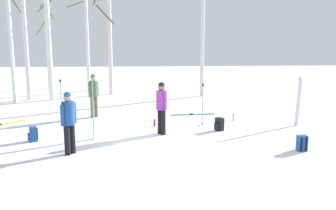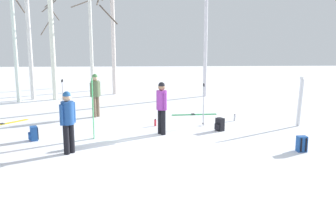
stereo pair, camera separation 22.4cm
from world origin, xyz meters
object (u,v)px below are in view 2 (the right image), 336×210
object	(u,v)px
water_bottle_0	(155,123)
birch_tree_1	(27,21)
ski_pair_planted_0	(300,102)
ski_pair_lying_0	(3,124)
ski_pair_planted_1	(93,109)
ski_poles_1	(203,103)
person_1	(68,118)
birch_tree_6	(206,17)
ski_pair_lying_1	(194,115)
birch_tree_2	(51,38)
backpack_0	(220,125)
backpack_1	(33,134)
ski_poles_0	(63,98)
birch_tree_4	(90,20)
person_2	(95,92)
birch_tree_3	(51,18)
person_3	(162,105)
backpack_2	(302,144)
birch_tree_0	(13,21)
birch_tree_5	(112,37)
water_bottle_1	(235,118)

from	to	relation	value
water_bottle_0	birch_tree_1	bearing A→B (deg)	136.19
ski_pair_planted_0	ski_pair_lying_0	world-z (taller)	ski_pair_planted_0
ski_pair_planted_1	ski_pair_lying_0	size ratio (longest dim) A/B	1.19
ski_pair_lying_0	ski_poles_1	size ratio (longest dim) A/B	1.06
person_1	ski_pair_planted_1	bearing A→B (deg)	73.27
ski_pair_lying_0	ski_poles_1	distance (m)	7.32
ski_pair_planted_1	birch_tree_6	xyz separation A→B (m)	(4.64, 8.16, 3.18)
ski_pair_lying_1	birch_tree_2	size ratio (longest dim) A/B	0.31
backpack_0	birch_tree_2	xyz separation A→B (m)	(-8.35, 10.75, 2.88)
person_1	backpack_1	distance (m)	2.07
ski_poles_0	ski_poles_1	world-z (taller)	ski_poles_0
ski_pair_planted_0	birch_tree_4	world-z (taller)	birch_tree_4
person_2	birch_tree_3	distance (m)	5.85
ski_pair_lying_1	person_3	bearing A→B (deg)	-115.31
person_3	birch_tree_4	world-z (taller)	birch_tree_4
person_1	birch_tree_1	distance (m)	10.22
backpack_2	birch_tree_4	bearing A→B (deg)	122.51
ski_poles_0	ski_poles_1	bearing A→B (deg)	-13.61
ski_pair_lying_1	birch_tree_4	distance (m)	9.70
person_1	ski_poles_0	distance (m)	4.45
person_3	ski_pair_lying_0	bearing A→B (deg)	164.36
ski_poles_0	birch_tree_0	size ratio (longest dim) A/B	0.20
ski_poles_0	birch_tree_1	world-z (taller)	birch_tree_1
ski_pair_lying_0	birch_tree_3	distance (m)	6.72
ski_pair_planted_0	person_2	bearing A→B (deg)	165.91
backpack_0	ski_poles_0	bearing A→B (deg)	160.41
person_2	birch_tree_3	xyz separation A→B (m)	(-2.69, 4.19, 3.08)
ski_pair_planted_0	backpack_2	distance (m)	3.17
water_bottle_0	birch_tree_0	distance (m)	9.27
person_1	person_2	distance (m)	4.68
birch_tree_5	ski_poles_1	bearing A→B (deg)	-62.36
ski_pair_lying_1	birch_tree_6	size ratio (longest dim) A/B	0.23
person_3	birch_tree_4	bearing A→B (deg)	111.00
person_1	person_3	bearing A→B (deg)	36.66
backpack_2	birch_tree_1	xyz separation A→B (m)	(-10.26, 9.11, 3.70)
person_2	person_3	world-z (taller)	same
person_2	birch_tree_6	bearing A→B (deg)	44.42
backpack_1	ski_pair_lying_1	bearing A→B (deg)	33.52
water_bottle_1	ski_poles_1	bearing A→B (deg)	-151.34
birch_tree_3	birch_tree_6	world-z (taller)	birch_tree_6
ski_poles_1	backpack_2	distance (m)	3.94
ski_poles_0	ski_pair_planted_0	bearing A→B (deg)	-9.79
birch_tree_3	backpack_1	bearing A→B (deg)	-80.34
ski_pair_planted_1	ski_pair_lying_1	bearing A→B (deg)	44.04
ski_poles_0	water_bottle_1	distance (m)	6.61
ski_pair_lying_1	water_bottle_0	world-z (taller)	water_bottle_0
backpack_1	birch_tree_1	distance (m)	8.86
ski_pair_lying_0	person_1	bearing A→B (deg)	-48.07
birch_tree_2	birch_tree_5	xyz separation A→B (m)	(3.93, -2.43, 0.03)
ski_pair_planted_0	birch_tree_2	xyz separation A→B (m)	(-11.29, 10.22, 2.21)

